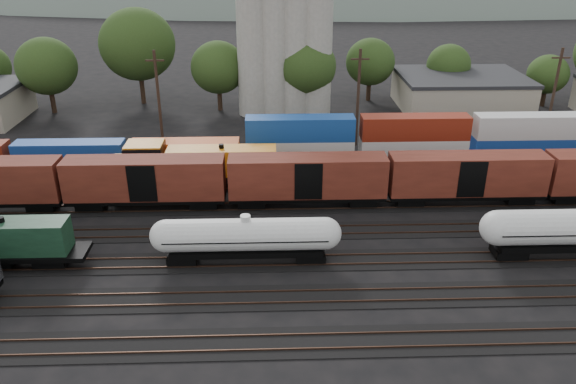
{
  "coord_description": "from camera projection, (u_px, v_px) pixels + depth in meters",
  "views": [
    {
      "loc": [
        1.37,
        -44.02,
        24.45
      ],
      "look_at": [
        2.86,
        2.0,
        3.0
      ],
      "focal_mm": 35.0,
      "sensor_mm": 36.0,
      "label": 1
    }
  ],
  "objects": [
    {
      "name": "ground",
      "position": [
        257.0,
        232.0,
        50.17
      ],
      "size": [
        600.0,
        600.0,
        0.0
      ],
      "primitive_type": "plane",
      "color": "black"
    },
    {
      "name": "tracks",
      "position": [
        257.0,
        232.0,
        50.15
      ],
      "size": [
        180.0,
        33.2,
        0.2
      ],
      "color": "black",
      "rests_on": "ground"
    },
    {
      "name": "tank_car_a",
      "position": [
        246.0,
        237.0,
        44.6
      ],
      "size": [
        15.24,
        2.73,
        3.99
      ],
      "color": "silver",
      "rests_on": "ground"
    },
    {
      "name": "orange_locomotive",
      "position": [
        192.0,
        164.0,
        57.91
      ],
      "size": [
        18.6,
        3.1,
        4.65
      ],
      "color": "black",
      "rests_on": "ground"
    },
    {
      "name": "boxcar_string",
      "position": [
        63.0,
        181.0,
        52.84
      ],
      "size": [
        122.8,
        2.9,
        4.2
      ],
      "color": "black",
      "rests_on": "ground"
    },
    {
      "name": "container_wall",
      "position": [
        321.0,
        147.0,
        62.92
      ],
      "size": [
        160.0,
        2.6,
        5.8
      ],
      "color": "black",
      "rests_on": "ground"
    },
    {
      "name": "grain_silo",
      "position": [
        283.0,
        35.0,
        78.13
      ],
      "size": [
        13.4,
        5.0,
        29.0
      ],
      "color": "#A19E93",
      "rests_on": "ground"
    },
    {
      "name": "industrial_sheds",
      "position": [
        306.0,
        98.0,
        81.22
      ],
      "size": [
        119.38,
        17.26,
        5.1
      ],
      "color": "#9E937F",
      "rests_on": "ground"
    },
    {
      "name": "tree_band",
      "position": [
        320.0,
        58.0,
        82.75
      ],
      "size": [
        162.58,
        18.87,
        14.41
      ],
      "color": "black",
      "rests_on": "ground"
    },
    {
      "name": "utility_poles",
      "position": [
        259.0,
        98.0,
        67.48
      ],
      "size": [
        122.2,
        0.36,
        12.0
      ],
      "color": "black",
      "rests_on": "ground"
    },
    {
      "name": "distant_hills",
      "position": [
        312.0,
        25.0,
        295.11
      ],
      "size": [
        860.0,
        286.0,
        130.0
      ],
      "color": "#59665B",
      "rests_on": "ground"
    }
  ]
}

